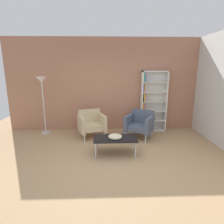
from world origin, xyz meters
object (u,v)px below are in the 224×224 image
object	(u,v)px
armchair_corner_red	(91,123)
bookshelf_tall	(152,102)
coffee_table_low	(115,139)
floor_lamp_torchiere	(42,87)
decorative_bowl	(115,136)
armchair_spare_guest	(140,124)

from	to	relation	value
armchair_corner_red	bookshelf_tall	bearing A→B (deg)	-3.27
bookshelf_tall	coffee_table_low	world-z (taller)	bookshelf_tall
bookshelf_tall	armchair_corner_red	xyz separation A→B (m)	(-1.89, -0.56, -0.52)
coffee_table_low	floor_lamp_torchiere	xyz separation A→B (m)	(-2.08, 1.51, 1.08)
bookshelf_tall	coffee_table_low	bearing A→B (deg)	-126.01
decorative_bowl	armchair_corner_red	size ratio (longest dim) A/B	0.36
armchair_spare_guest	bookshelf_tall	bearing A→B (deg)	83.56
decorative_bowl	armchair_corner_red	bearing A→B (deg)	118.76
floor_lamp_torchiere	coffee_table_low	bearing A→B (deg)	-35.87
decorative_bowl	armchair_spare_guest	bearing A→B (deg)	53.92
floor_lamp_torchiere	decorative_bowl	bearing A→B (deg)	-35.87
coffee_table_low	armchair_corner_red	size ratio (longest dim) A/B	1.13
armchair_corner_red	armchair_spare_guest	bearing A→B (deg)	-24.05
decorative_bowl	armchair_spare_guest	xyz separation A→B (m)	(0.77, 1.06, -0.02)
coffee_table_low	armchair_corner_red	xyz separation A→B (m)	(-0.64, 1.16, 0.05)
armchair_corner_red	coffee_table_low	bearing A→B (deg)	-80.94
bookshelf_tall	armchair_corner_red	size ratio (longest dim) A/B	2.14
decorative_bowl	floor_lamp_torchiere	size ratio (longest dim) A/B	0.18
armchair_spare_guest	floor_lamp_torchiere	distance (m)	3.07
decorative_bowl	armchair_spare_guest	world-z (taller)	armchair_spare_guest
bookshelf_tall	decorative_bowl	xyz separation A→B (m)	(-1.25, -1.72, -0.50)
coffee_table_low	floor_lamp_torchiere	bearing A→B (deg)	144.13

